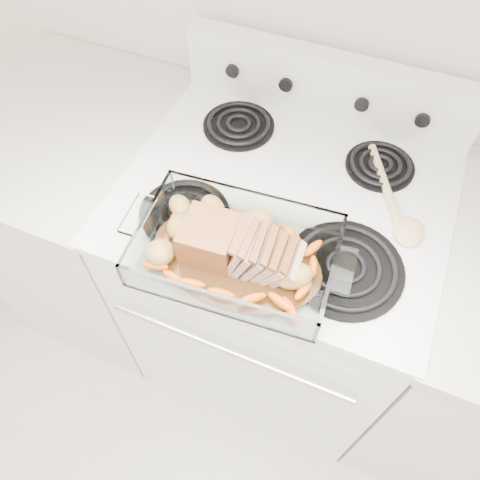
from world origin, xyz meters
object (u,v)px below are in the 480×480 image
at_px(baking_dish, 236,255).
at_px(pork_roast, 230,245).
at_px(counter_left, 98,221).
at_px(electric_range, 275,282).

distance_m(baking_dish, pork_roast, 0.03).
bearing_deg(baking_dish, counter_left, 155.33).
bearing_deg(baking_dish, electric_range, 78.04).
bearing_deg(pork_roast, electric_range, 73.23).
bearing_deg(counter_left, electric_range, 0.10).
xyz_separation_m(electric_range, counter_left, (-0.67, -0.00, -0.02)).
relative_size(electric_range, baking_dish, 2.76).
bearing_deg(counter_left, pork_roast, -20.59).
relative_size(counter_left, pork_roast, 3.75).
bearing_deg(electric_range, baking_dish, -97.44).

